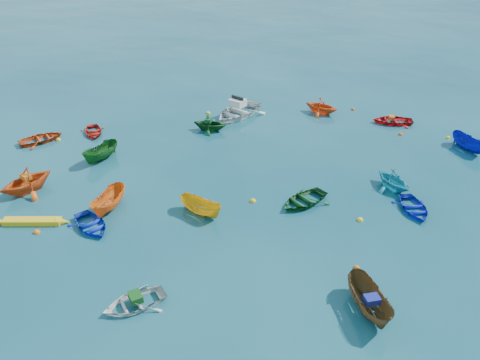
{
  "coord_description": "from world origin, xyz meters",
  "views": [
    {
      "loc": [
        -0.66,
        -20.14,
        15.36
      ],
      "look_at": [
        0.0,
        5.0,
        0.4
      ],
      "focal_mm": 35.0,
      "sensor_mm": 36.0,
      "label": 1
    }
  ],
  "objects_px": {
    "dinghy_blue_sw": "(92,228)",
    "kayak_yellow": "(33,223)",
    "dinghy_white_near": "(134,305)",
    "motorboat_white": "(238,116)",
    "dinghy_blue_se": "(413,211)"
  },
  "relations": [
    {
      "from": "dinghy_white_near",
      "to": "motorboat_white",
      "type": "relative_size",
      "value": 0.57
    },
    {
      "from": "dinghy_blue_sw",
      "to": "motorboat_white",
      "type": "distance_m",
      "value": 17.56
    },
    {
      "from": "dinghy_blue_sw",
      "to": "kayak_yellow",
      "type": "height_order",
      "value": "dinghy_blue_sw"
    },
    {
      "from": "dinghy_white_near",
      "to": "kayak_yellow",
      "type": "distance_m",
      "value": 9.21
    },
    {
      "from": "kayak_yellow",
      "to": "dinghy_blue_sw",
      "type": "bearing_deg",
      "value": -96.87
    },
    {
      "from": "motorboat_white",
      "to": "dinghy_blue_sw",
      "type": "bearing_deg",
      "value": -79.61
    },
    {
      "from": "motorboat_white",
      "to": "kayak_yellow",
      "type": "bearing_deg",
      "value": -89.31
    },
    {
      "from": "kayak_yellow",
      "to": "motorboat_white",
      "type": "distance_m",
      "value": 19.02
    },
    {
      "from": "dinghy_white_near",
      "to": "dinghy_blue_se",
      "type": "relative_size",
      "value": 1.0
    },
    {
      "from": "dinghy_blue_sw",
      "to": "motorboat_white",
      "type": "height_order",
      "value": "motorboat_white"
    },
    {
      "from": "dinghy_white_near",
      "to": "motorboat_white",
      "type": "bearing_deg",
      "value": 139.31
    },
    {
      "from": "dinghy_white_near",
      "to": "kayak_yellow",
      "type": "height_order",
      "value": "dinghy_white_near"
    },
    {
      "from": "kayak_yellow",
      "to": "motorboat_white",
      "type": "xyz_separation_m",
      "value": [
        11.74,
        14.96,
        0.0
      ]
    },
    {
      "from": "dinghy_white_near",
      "to": "dinghy_blue_se",
      "type": "height_order",
      "value": "same"
    },
    {
      "from": "dinghy_blue_se",
      "to": "kayak_yellow",
      "type": "bearing_deg",
      "value": 177.82
    }
  ]
}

